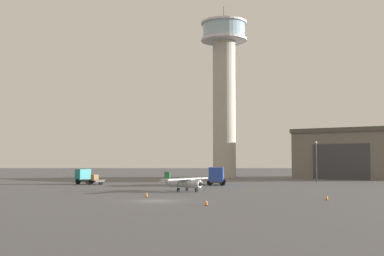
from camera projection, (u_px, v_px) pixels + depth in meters
ground_plane at (156, 201)px, 53.61m from camera, size 400.00×400.00×0.00m
control_tower at (224, 82)px, 123.24m from camera, size 11.50×11.50×42.89m
hangar at (352, 154)px, 117.51m from camera, size 30.04×28.58×11.61m
airplane_silver at (183, 182)px, 69.61m from camera, size 7.06×8.13×2.70m
truck_box_blue at (216, 175)px, 86.58m from camera, size 3.51×7.28×3.11m
truck_flatbed_teal at (87, 177)px, 89.45m from camera, size 5.93×5.46×2.72m
light_post_east at (316, 158)px, 96.58m from camera, size 0.44×0.44×8.01m
traffic_cone_near_left at (206, 202)px, 48.28m from camera, size 0.36×0.36×0.59m
traffic_cone_near_right at (327, 197)px, 54.65m from camera, size 0.36×0.36×0.57m
traffic_cone_mid_apron at (147, 194)px, 58.71m from camera, size 0.36×0.36×0.66m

